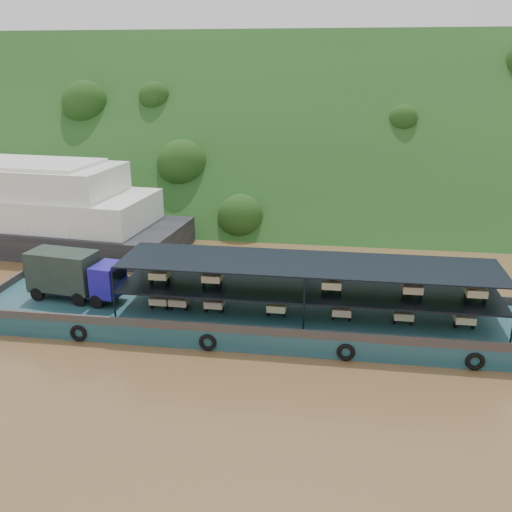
# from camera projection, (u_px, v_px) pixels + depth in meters

# --- Properties ---
(ground) EXTENTS (160.00, 160.00, 0.00)m
(ground) POSITION_uv_depth(u_px,v_px,m) (279.00, 317.00, 37.86)
(ground) COLOR brown
(ground) RESTS_ON ground
(hillside) EXTENTS (140.00, 39.60, 39.60)m
(hillside) POSITION_uv_depth(u_px,v_px,m) (311.00, 197.00, 71.56)
(hillside) COLOR #163814
(hillside) RESTS_ON ground
(cargo_barge) EXTENTS (35.00, 7.18, 4.54)m
(cargo_barge) POSITION_uv_depth(u_px,v_px,m) (239.00, 311.00, 36.25)
(cargo_barge) COLOR #143C46
(cargo_barge) RESTS_ON ground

